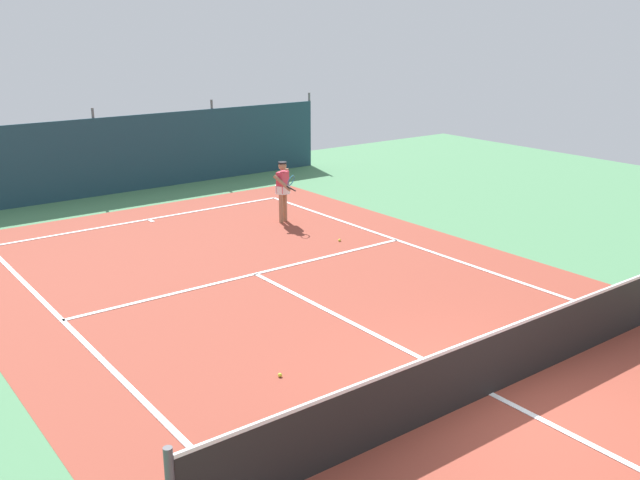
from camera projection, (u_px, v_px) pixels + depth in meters
ground_plane at (490, 394)px, 10.28m from camera, size 36.00×36.00×0.00m
court_surface at (490, 394)px, 10.28m from camera, size 11.02×26.60×0.01m
tennis_net at (493, 362)px, 10.13m from camera, size 10.12×0.10×1.10m
back_fence at (93, 172)px, 22.24m from camera, size 16.30×0.98×2.70m
tennis_player at (283, 187)px, 18.87m from camera, size 0.56×0.83×1.64m
tennis_ball_near_player at (280, 375)px, 10.76m from camera, size 0.07×0.07×0.07m
tennis_ball_midcourt at (340, 240)px, 17.42m from camera, size 0.07×0.07×0.07m
parked_car at (73, 153)px, 24.48m from camera, size 2.45×4.41×1.68m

